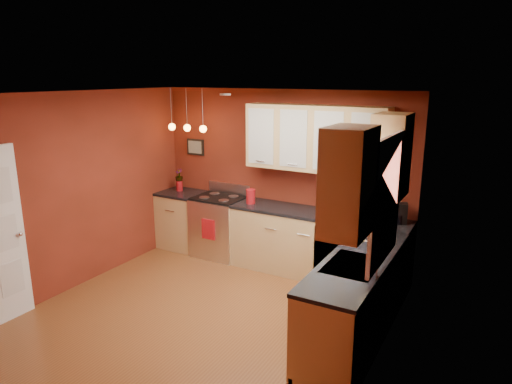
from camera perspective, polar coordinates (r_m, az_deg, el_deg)
The scene contains 26 objects.
floor at distance 5.61m, azimuth -6.92°, elevation -15.50°, with size 4.20×4.20×0.00m, color brown.
ceiling at distance 4.88m, azimuth -7.85°, elevation 12.04°, with size 4.00×4.20×0.02m, color beige.
wall_back at distance 6.84m, azimuth 3.13°, elevation 1.79°, with size 4.00×0.02×2.60m, color maroon.
wall_front at distance 3.74m, azimuth -27.11°, elevation -10.74°, with size 4.00×0.02×2.60m, color maroon.
wall_left at distance 6.45m, azimuth -21.80°, elevation 0.01°, with size 0.02×4.20×2.60m, color maroon.
wall_right at distance 4.27m, azimuth 14.94°, elevation -6.50°, with size 0.02×4.20×2.60m, color maroon.
base_cabinets_back_left at distance 7.67m, azimuth -9.12°, elevation -3.55°, with size 0.70×0.60×0.90m, color tan.
base_cabinets_back_right at distance 6.54m, azimuth 7.64°, elevation -6.70°, with size 2.54×0.60×0.90m, color tan.
base_cabinets_right at distance 5.09m, azimuth 12.27°, elevation -13.33°, with size 0.60×2.10×0.90m, color tan.
counter_back_left at distance 7.54m, azimuth -9.26°, elevation -0.15°, with size 0.70×0.62×0.04m, color black.
counter_back_right at distance 6.39m, azimuth 7.78°, elevation -2.76°, with size 2.54×0.62×0.04m, color black.
counter_right at distance 4.89m, azimuth 12.57°, elevation -8.45°, with size 0.62×2.10×0.04m, color black.
gas_range at distance 7.25m, azimuth -4.57°, elevation -4.21°, with size 0.76×0.64×1.11m.
dishwasher_front at distance 6.17m, azimuth 9.86°, elevation -8.11°, with size 0.60×0.02×0.80m, color silver.
sink at distance 4.76m, azimuth 12.05°, elevation -9.14°, with size 0.50×0.70×0.33m.
window at distance 4.44m, azimuth 15.92°, elevation -0.51°, with size 0.06×1.02×1.22m.
upper_cabinets_back at distance 6.33m, azimuth 7.42°, elevation 6.65°, with size 2.00×0.35×0.90m, color tan.
upper_cabinets_right at distance 4.44m, azimuth 14.35°, elevation 3.06°, with size 0.35×1.95×0.90m, color tan.
wall_picture at distance 7.55m, azimuth -7.57°, elevation 5.59°, with size 0.32×0.03×0.26m, color black.
pendant_lights at distance 7.19m, azimuth -8.60°, elevation 8.00°, with size 0.71×0.11×0.66m.
red_canister at distance 6.75m, azimuth -0.67°, elevation -0.56°, with size 0.14×0.14×0.21m.
red_vase at distance 7.61m, azimuth -9.55°, elevation 0.77°, with size 0.10×0.10×0.16m, color #A41117.
flowers at distance 7.57m, azimuth -9.61°, elevation 2.04°, with size 0.12×0.12×0.22m, color #A41117.
coffee_maker at distance 6.13m, azimuth 17.48°, elevation -2.64°, with size 0.22×0.22×0.27m.
soap_pump at distance 4.48m, azimuth 14.43°, elevation -9.18°, with size 0.08×0.09×0.18m, color silver.
dish_towel at distance 6.98m, azimuth -6.00°, elevation -4.67°, with size 0.23×0.02×0.31m, color #A41117.
Camera 1 is at (2.92, -3.90, 2.79)m, focal length 32.00 mm.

